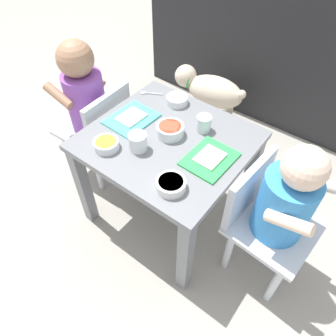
# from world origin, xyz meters

# --- Properties ---
(ground_plane) EXTENTS (7.00, 7.00, 0.00)m
(ground_plane) POSITION_xyz_m (0.00, 0.00, 0.00)
(ground_plane) COLOR #9E998E
(kitchen_cabinet_back) EXTENTS (1.62, 0.39, 0.98)m
(kitchen_cabinet_back) POSITION_xyz_m (0.00, 1.08, 0.49)
(kitchen_cabinet_back) COLOR #232326
(kitchen_cabinet_back) RESTS_ON ground
(dining_table) EXTENTS (0.58, 0.54, 0.46)m
(dining_table) POSITION_xyz_m (0.00, 0.00, 0.38)
(dining_table) COLOR slate
(dining_table) RESTS_ON ground
(seated_child_left) EXTENTS (0.29, 0.29, 0.70)m
(seated_child_left) POSITION_xyz_m (-0.45, 0.01, 0.43)
(seated_child_left) COLOR silver
(seated_child_left) RESTS_ON ground
(seated_child_right) EXTENTS (0.30, 0.30, 0.66)m
(seated_child_right) POSITION_xyz_m (0.45, 0.02, 0.41)
(seated_child_right) COLOR silver
(seated_child_right) RESTS_ON ground
(dog) EXTENTS (0.45, 0.22, 0.32)m
(dog) POSITION_xyz_m (-0.24, 0.70, 0.21)
(dog) COLOR beige
(dog) RESTS_ON ground
(food_tray_left) EXTENTS (0.16, 0.19, 0.02)m
(food_tray_left) POSITION_xyz_m (-0.18, 0.00, 0.47)
(food_tray_left) COLOR #4CC6BC
(food_tray_left) RESTS_ON dining_table
(food_tray_right) EXTENTS (0.15, 0.19, 0.02)m
(food_tray_right) POSITION_xyz_m (0.18, 0.00, 0.47)
(food_tray_right) COLOR green
(food_tray_right) RESTS_ON dining_table
(water_cup_left) EXTENTS (0.06, 0.06, 0.06)m
(water_cup_left) POSITION_xyz_m (0.08, 0.12, 0.49)
(water_cup_left) COLOR white
(water_cup_left) RESTS_ON dining_table
(water_cup_right) EXTENTS (0.07, 0.07, 0.06)m
(water_cup_right) POSITION_xyz_m (-0.05, -0.11, 0.49)
(water_cup_right) COLOR white
(water_cup_right) RESTS_ON dining_table
(veggie_bowl_far) EXTENTS (0.09, 0.09, 0.03)m
(veggie_bowl_far) POSITION_xyz_m (-0.14, -0.17, 0.48)
(veggie_bowl_far) COLOR white
(veggie_bowl_far) RESTS_ON dining_table
(veggie_bowl_near) EXTENTS (0.09, 0.09, 0.03)m
(veggie_bowl_near) POSITION_xyz_m (-0.10, 0.20, 0.48)
(veggie_bowl_near) COLOR white
(veggie_bowl_near) RESTS_ON dining_table
(cereal_bowl_left_side) EXTENTS (0.10, 0.10, 0.03)m
(cereal_bowl_left_side) POSITION_xyz_m (0.15, -0.18, 0.48)
(cereal_bowl_left_side) COLOR white
(cereal_bowl_left_side) RESTS_ON dining_table
(cereal_bowl_right_side) EXTENTS (0.10, 0.10, 0.04)m
(cereal_bowl_right_side) POSITION_xyz_m (-0.01, 0.02, 0.48)
(cereal_bowl_right_side) COLOR white
(cereal_bowl_right_side) RESTS_ON dining_table
(spoon_by_left_tray) EXTENTS (0.09, 0.06, 0.01)m
(spoon_by_left_tray) POSITION_xyz_m (-0.24, 0.18, 0.47)
(spoon_by_left_tray) COLOR silver
(spoon_by_left_tray) RESTS_ON dining_table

